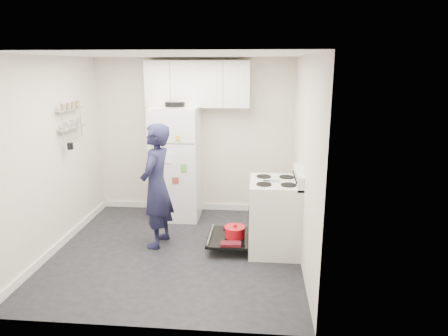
# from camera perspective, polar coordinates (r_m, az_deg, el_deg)

# --- Properties ---
(room) EXTENTS (3.21, 3.21, 2.51)m
(room) POSITION_cam_1_polar(r_m,az_deg,el_deg) (5.05, -7.39, 0.93)
(room) COLOR black
(room) RESTS_ON ground
(electric_range) EXTENTS (0.66, 0.76, 1.10)m
(electric_range) POSITION_cam_1_polar(r_m,az_deg,el_deg) (5.28, 7.09, -6.87)
(electric_range) COLOR silver
(electric_range) RESTS_ON ground
(open_oven_door) EXTENTS (0.55, 0.71, 0.22)m
(open_oven_door) POSITION_cam_1_polar(r_m,az_deg,el_deg) (5.40, 1.02, -9.54)
(open_oven_door) COLOR black
(open_oven_door) RESTS_ON ground
(refrigerator) EXTENTS (0.72, 0.74, 1.84)m
(refrigerator) POSITION_cam_1_polar(r_m,az_deg,el_deg) (6.33, -6.78, 0.78)
(refrigerator) COLOR silver
(refrigerator) RESTS_ON ground
(upper_cabinets) EXTENTS (1.60, 0.33, 0.70)m
(upper_cabinets) POSITION_cam_1_polar(r_m,az_deg,el_deg) (6.28, -3.74, 11.90)
(upper_cabinets) COLOR silver
(upper_cabinets) RESTS_ON room
(wall_shelf_rack) EXTENTS (0.14, 0.60, 0.61)m
(wall_shelf_rack) POSITION_cam_1_polar(r_m,az_deg,el_deg) (5.89, -20.97, 6.66)
(wall_shelf_rack) COLOR #B2B2B7
(wall_shelf_rack) RESTS_ON room
(person) EXTENTS (0.48, 0.66, 1.66)m
(person) POSITION_cam_1_polar(r_m,az_deg,el_deg) (5.35, -9.61, -2.56)
(person) COLOR #191A39
(person) RESTS_ON ground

